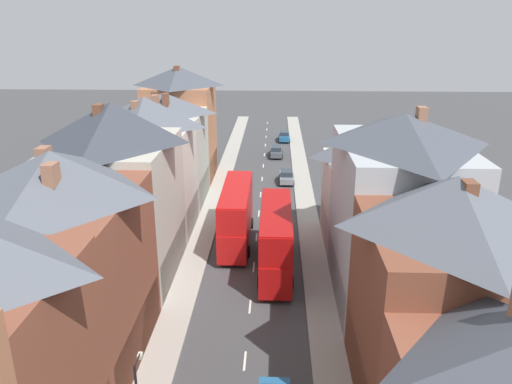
{
  "coord_description": "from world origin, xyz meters",
  "views": [
    {
      "loc": [
        1.69,
        -12.98,
        19.59
      ],
      "look_at": [
        -0.36,
        37.5,
        1.89
      ],
      "focal_mm": 35.0,
      "sensor_mm": 36.0,
      "label": 1
    }
  ],
  "objects_px": {
    "double_decker_bus_lead": "(236,214)",
    "car_parked_left_a": "(284,136)",
    "double_decker_bus_mid_street": "(276,238)",
    "car_near_silver": "(276,151)",
    "car_parked_right_a": "(287,176)"
  },
  "relations": [
    {
      "from": "double_decker_bus_lead",
      "to": "car_near_silver",
      "type": "xyz_separation_m",
      "value": [
        3.61,
        30.14,
        -2.0
      ]
    },
    {
      "from": "double_decker_bus_mid_street",
      "to": "car_parked_right_a",
      "type": "distance_m",
      "value": 23.05
    },
    {
      "from": "car_near_silver",
      "to": "car_parked_right_a",
      "type": "bearing_deg",
      "value": -84.03
    },
    {
      "from": "double_decker_bus_lead",
      "to": "car_parked_right_a",
      "type": "distance_m",
      "value": 18.47
    },
    {
      "from": "car_parked_left_a",
      "to": "double_decker_bus_mid_street",
      "type": "bearing_deg",
      "value": -91.66
    },
    {
      "from": "double_decker_bus_lead",
      "to": "double_decker_bus_mid_street",
      "type": "relative_size",
      "value": 1.0
    },
    {
      "from": "double_decker_bus_lead",
      "to": "car_parked_left_a",
      "type": "height_order",
      "value": "double_decker_bus_lead"
    },
    {
      "from": "double_decker_bus_mid_street",
      "to": "car_parked_right_a",
      "type": "xyz_separation_m",
      "value": [
        1.31,
        22.92,
        -2.0
      ]
    },
    {
      "from": "car_near_silver",
      "to": "car_parked_right_a",
      "type": "distance_m",
      "value": 12.51
    },
    {
      "from": "double_decker_bus_mid_street",
      "to": "car_near_silver",
      "type": "relative_size",
      "value": 2.41
    },
    {
      "from": "double_decker_bus_mid_street",
      "to": "car_parked_left_a",
      "type": "xyz_separation_m",
      "value": [
        1.31,
        45.19,
        -1.96
      ]
    },
    {
      "from": "double_decker_bus_lead",
      "to": "car_parked_left_a",
      "type": "bearing_deg",
      "value": 83.0
    },
    {
      "from": "double_decker_bus_mid_street",
      "to": "car_near_silver",
      "type": "distance_m",
      "value": 35.42
    },
    {
      "from": "double_decker_bus_lead",
      "to": "car_parked_left_a",
      "type": "xyz_separation_m",
      "value": [
        4.91,
        39.97,
        -1.96
      ]
    },
    {
      "from": "double_decker_bus_mid_street",
      "to": "car_parked_right_a",
      "type": "bearing_deg",
      "value": 86.73
    }
  ]
}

